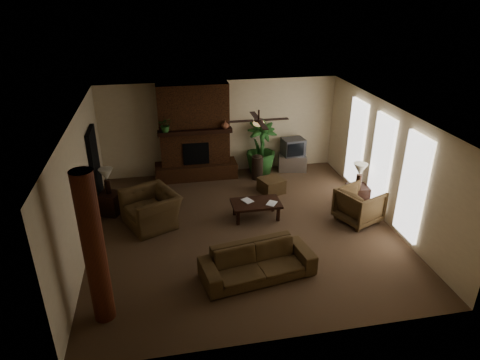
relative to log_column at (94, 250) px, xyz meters
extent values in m
plane|color=brown|center=(2.95, 2.40, -1.40)|extent=(7.00, 7.00, 0.00)
plane|color=silver|center=(2.95, 2.40, 1.40)|extent=(7.00, 7.00, 0.00)
plane|color=beige|center=(2.95, 5.90, 0.00)|extent=(7.00, 0.00, 7.00)
plane|color=beige|center=(2.95, -1.10, 0.00)|extent=(7.00, 0.00, 7.00)
plane|color=beige|center=(-0.55, 2.40, 0.00)|extent=(0.00, 7.00, 7.00)
plane|color=beige|center=(6.45, 2.40, 0.00)|extent=(0.00, 7.00, 7.00)
cube|color=#4D2914|center=(2.15, 5.65, 0.00)|extent=(2.00, 0.50, 2.80)
cube|color=#4D2914|center=(2.15, 5.55, -1.17)|extent=(2.40, 0.70, 0.45)
cube|color=black|center=(2.15, 5.39, -0.58)|extent=(0.75, 0.04, 0.65)
cube|color=black|center=(2.15, 5.37, 0.10)|extent=(2.10, 0.28, 0.12)
cube|color=white|center=(6.40, 4.00, -0.05)|extent=(0.08, 0.85, 2.35)
cube|color=white|center=(6.40, 2.60, -0.05)|extent=(0.08, 0.85, 2.35)
cube|color=white|center=(6.40, 1.20, -0.05)|extent=(0.08, 0.85, 2.35)
cylinder|color=#5B2816|center=(0.00, 0.00, 0.00)|extent=(0.36, 0.36, 2.80)
cube|color=black|center=(-0.49, 4.20, -0.35)|extent=(0.10, 1.00, 2.10)
cylinder|color=black|center=(3.35, 2.70, 1.28)|extent=(0.04, 0.04, 0.24)
cylinder|color=black|center=(3.35, 2.70, 1.16)|extent=(0.20, 0.20, 0.06)
ellipsoid|color=#F2BF72|center=(3.35, 2.70, 1.10)|extent=(0.26, 0.26, 0.14)
cube|color=black|center=(3.75, 2.70, 1.17)|extent=(0.55, 0.12, 0.01)
cube|color=black|center=(2.95, 2.70, 1.17)|extent=(0.55, 0.12, 0.01)
cube|color=black|center=(3.35, 3.10, 1.17)|extent=(0.12, 0.55, 0.01)
cube|color=black|center=(3.35, 2.30, 1.17)|extent=(0.12, 0.55, 0.01)
imported|color=#513C22|center=(2.88, 0.61, -0.96)|extent=(2.31, 1.02, 0.87)
imported|color=#513C22|center=(0.83, 3.05, -0.84)|extent=(1.29, 1.51, 1.12)
imported|color=#513C22|center=(5.79, 2.24, -0.93)|extent=(1.14, 1.17, 0.94)
cube|color=black|center=(3.36, 2.86, -1.00)|extent=(1.20, 0.70, 0.06)
cube|color=black|center=(2.86, 2.61, -1.21)|extent=(0.07, 0.07, 0.37)
cube|color=black|center=(3.86, 2.61, -1.21)|extent=(0.07, 0.07, 0.37)
cube|color=black|center=(2.86, 3.11, -1.21)|extent=(0.07, 0.07, 0.37)
cube|color=black|center=(3.86, 3.11, -1.21)|extent=(0.07, 0.07, 0.37)
cube|color=#513C22|center=(4.10, 4.17, -1.20)|extent=(0.76, 0.76, 0.40)
cube|color=#B6B6B8|center=(5.13, 5.55, -1.15)|extent=(0.94, 0.68, 0.50)
cube|color=#3A3A3D|center=(5.13, 5.55, -0.64)|extent=(0.70, 0.57, 0.52)
cube|color=black|center=(5.13, 5.29, -0.64)|extent=(0.52, 0.09, 0.40)
cylinder|color=black|center=(3.92, 5.12, -1.05)|extent=(0.34, 0.34, 0.70)
sphere|color=black|center=(3.92, 5.12, -0.80)|extent=(0.34, 0.34, 0.34)
imported|color=#265421|center=(4.12, 5.55, -0.95)|extent=(1.18, 1.75, 0.90)
cube|color=black|center=(-0.20, 3.79, -1.12)|extent=(0.66, 0.66, 0.55)
cylinder|color=black|center=(-0.20, 3.84, -0.67)|extent=(0.17, 0.17, 0.35)
cone|color=beige|center=(-0.20, 3.84, -0.35)|extent=(0.45, 0.45, 0.30)
cube|color=black|center=(6.10, 3.00, -1.12)|extent=(0.53, 0.53, 0.55)
cylinder|color=black|center=(6.08, 2.96, -0.67)|extent=(0.17, 0.17, 0.35)
cone|color=beige|center=(6.08, 2.96, -0.35)|extent=(0.44, 0.44, 0.30)
imported|color=#265421|center=(1.34, 5.32, 0.32)|extent=(0.42, 0.45, 0.33)
imported|color=brown|center=(3.01, 5.32, 0.27)|extent=(0.22, 0.23, 0.22)
imported|color=#999999|center=(3.07, 2.91, -0.83)|extent=(0.21, 0.12, 0.29)
imported|color=#999999|center=(3.63, 2.77, -0.82)|extent=(0.19, 0.14, 0.29)
camera|label=1|loc=(1.24, -6.09, 3.94)|focal=31.75mm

